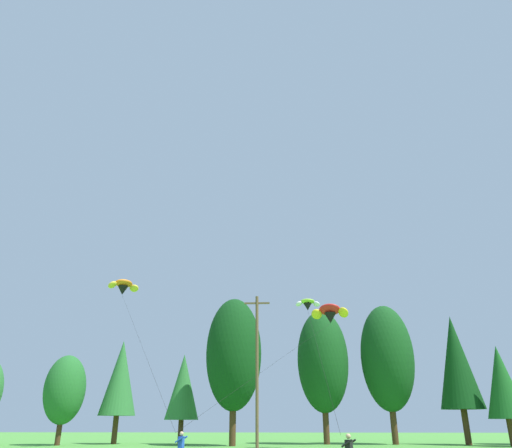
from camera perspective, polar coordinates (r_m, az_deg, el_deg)
name	(u,v)px	position (r m, az deg, el deg)	size (l,w,h in m)	color
treeline_tree_c	(65,390)	(56.67, -21.62, -17.69)	(4.16, 4.16, 8.75)	#472D19
treeline_tree_d	(120,378)	(58.37, -15.72, -17.03)	(3.97, 3.97, 10.78)	#472D19
treeline_tree_e	(183,387)	(56.23, -8.61, -18.43)	(3.62, 3.62, 9.18)	#472D19
treeline_tree_f	(234,353)	(51.94, -2.64, -15.00)	(5.71, 5.71, 14.47)	#472D19
treeline_tree_g	(323,361)	(56.26, 7.87, -15.66)	(5.59, 5.59, 14.03)	#472D19
treeline_tree_h	(387,357)	(57.16, 15.21, -14.93)	(5.71, 5.71, 14.49)	#472D19
treeline_tree_i	(456,362)	(58.24, 22.55, -14.76)	(4.48, 4.48, 13.07)	#472D19
treeline_tree_j	(502,382)	(56.39, 27.00, -16.24)	(3.67, 3.67, 9.42)	#472D19
utility_pole	(257,366)	(41.99, 0.12, -16.42)	(2.20, 0.26, 12.40)	brown
kite_flyer_near	(181,445)	(28.72, -8.84, -24.40)	(0.61, 0.64, 1.69)	black
parafoil_kite_high_orange	(123,287)	(50.53, -15.39, -7.14)	(11.41, 19.52, 13.90)	orange
parafoil_kite_mid_lime_white	(308,304)	(43.10, 6.11, -9.39)	(2.29, 18.92, 10.64)	#93D633
parafoil_kite_far_red_yellow	(330,313)	(46.69, 8.71, -10.37)	(12.22, 18.26, 11.00)	red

